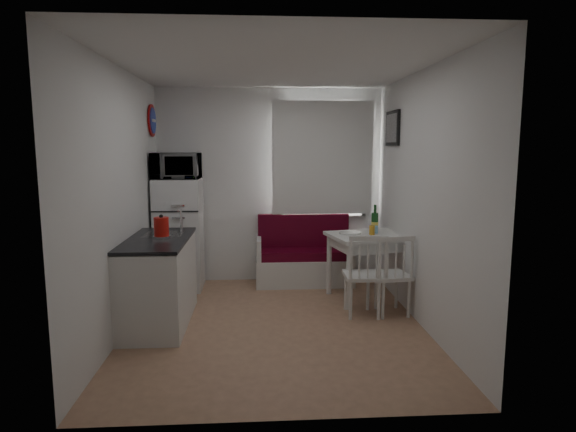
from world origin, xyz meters
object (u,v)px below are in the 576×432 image
object	(u,v)px
bench	(304,261)
chair_left	(366,266)
fridge	(179,234)
chair_right	(391,267)
kettle	(161,227)
microwave	(176,166)
kitchen_counter	(159,280)
wine_bottle	(375,219)
dining_table	(375,241)

from	to	relation	value
bench	chair_left	bearing A→B (deg)	-68.06
fridge	chair_left	bearing A→B (deg)	-29.45
chair_right	kettle	xyz separation A→B (m)	(-2.40, -0.04, 0.46)
fridge	microwave	xyz separation A→B (m)	(0.00, -0.05, 0.88)
chair_left	kitchen_counter	bearing A→B (deg)	-178.12
chair_right	wine_bottle	bearing A→B (deg)	82.39
chair_left	dining_table	bearing A→B (deg)	70.62
kettle	kitchen_counter	bearing A→B (deg)	159.37
kitchen_counter	chair_right	size ratio (longest dim) A/B	2.74
dining_table	chair_right	bearing A→B (deg)	-101.36
fridge	microwave	world-z (taller)	microwave
chair_left	chair_right	size ratio (longest dim) A/B	1.01
microwave	wine_bottle	size ratio (longest dim) A/B	1.72
bench	chair_left	size ratio (longest dim) A/B	2.64
bench	dining_table	size ratio (longest dim) A/B	1.08
kitchen_counter	kettle	distance (m)	0.57
bench	fridge	bearing A→B (deg)	-176.13
dining_table	kitchen_counter	bearing A→B (deg)	-177.16
chair_right	kitchen_counter	bearing A→B (deg)	172.97
bench	wine_bottle	bearing A→B (deg)	-35.17
kitchen_counter	dining_table	distance (m)	2.54
chair_right	bench	bearing A→B (deg)	113.57
kettle	fridge	bearing A→B (deg)	91.36
kettle	wine_bottle	distance (m)	2.53
chair_left	fridge	size ratio (longest dim) A/B	0.34
kitchen_counter	chair_left	world-z (taller)	kitchen_counter
dining_table	bench	bearing A→B (deg)	126.74
kitchen_counter	microwave	size ratio (longest dim) A/B	2.25
kitchen_counter	fridge	xyz separation A→B (m)	(0.02, 1.24, 0.26)
chair_left	fridge	world-z (taller)	fridge
fridge	kettle	xyz separation A→B (m)	(0.03, -1.26, 0.31)
chair_right	wine_bottle	distance (m)	0.86
kettle	dining_table	bearing A→B (deg)	16.51
fridge	wine_bottle	size ratio (longest dim) A/B	4.18
bench	microwave	world-z (taller)	microwave
dining_table	chair_right	world-z (taller)	chair_right
chair_left	microwave	size ratio (longest dim) A/B	0.83
chair_right	fridge	size ratio (longest dim) A/B	0.34
bench	chair_right	distance (m)	1.57
chair_right	fridge	distance (m)	2.72
dining_table	fridge	distance (m)	2.48
fridge	microwave	size ratio (longest dim) A/B	2.43
kitchen_counter	microwave	world-z (taller)	microwave
bench	microwave	xyz separation A→B (m)	(-1.63, -0.16, 1.28)
microwave	wine_bottle	distance (m)	2.54
dining_table	kettle	world-z (taller)	kettle
bench	wine_bottle	world-z (taller)	wine_bottle
bench	microwave	distance (m)	2.08
chair_left	kettle	size ratio (longest dim) A/B	2.05
chair_left	wine_bottle	bearing A→B (deg)	71.89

